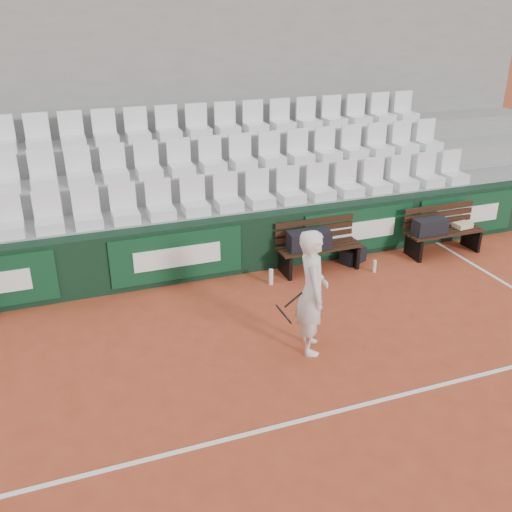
{
  "coord_description": "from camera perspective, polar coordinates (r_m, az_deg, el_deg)",
  "views": [
    {
      "loc": [
        -1.92,
        -4.67,
        4.4
      ],
      "look_at": [
        0.66,
        2.4,
        1.0
      ],
      "focal_mm": 40.0,
      "sensor_mm": 36.0,
      "label": 1
    }
  ],
  "objects": [
    {
      "name": "water_bottle_far",
      "position": [
        10.23,
        11.77,
        -1.01
      ],
      "size": [
        0.06,
        0.06,
        0.22
      ],
      "primitive_type": "cylinder",
      "color": "silver",
      "rests_on": "ground"
    },
    {
      "name": "sports_bag_ground",
      "position": [
        10.54,
        9.68,
        0.09
      ],
      "size": [
        0.52,
        0.43,
        0.27
      ],
      "primitive_type": "cube",
      "rotation": [
        0.0,
        0.0,
        0.39
      ],
      "color": "black",
      "rests_on": "ground"
    },
    {
      "name": "court_baseline",
      "position": [
        6.69,
        1.81,
        -16.76
      ],
      "size": [
        18.0,
        0.06,
        0.01
      ],
      "primitive_type": "cube",
      "color": "white",
      "rests_on": "ground"
    },
    {
      "name": "seat_row_front",
      "position": [
        9.81,
        -7.8,
        5.77
      ],
      "size": [
        11.9,
        0.44,
        0.63
      ],
      "primitive_type": "cube",
      "color": "silver",
      "rests_on": "grandstand_tier_front"
    },
    {
      "name": "seat_row_back",
      "position": [
        11.39,
        -10.26,
        12.88
      ],
      "size": [
        11.9,
        0.44,
        0.63
      ],
      "primitive_type": "cube",
      "color": "white",
      "rests_on": "grandstand_tier_back"
    },
    {
      "name": "bench_left",
      "position": [
        10.13,
        6.33,
        -0.18
      ],
      "size": [
        1.5,
        0.56,
        0.45
      ],
      "primitive_type": "cube",
      "color": "black",
      "rests_on": "ground"
    },
    {
      "name": "sports_bag_left",
      "position": [
        9.87,
        5.31,
        1.61
      ],
      "size": [
        0.76,
        0.36,
        0.32
      ],
      "primitive_type": "cube",
      "rotation": [
        0.0,
        0.0,
        -0.06
      ],
      "color": "black",
      "rests_on": "bench_left"
    },
    {
      "name": "sports_bag_right",
      "position": [
        10.94,
        17.0,
        2.86
      ],
      "size": [
        0.62,
        0.3,
        0.29
      ],
      "primitive_type": "cube",
      "rotation": [
        0.0,
        0.0,
        -0.02
      ],
      "color": "black",
      "rests_on": "bench_right"
    },
    {
      "name": "towel",
      "position": [
        11.48,
        19.96,
        2.92
      ],
      "size": [
        0.35,
        0.27,
        0.09
      ],
      "primitive_type": "cube",
      "rotation": [
        0.0,
        0.0,
        0.12
      ],
      "color": "beige",
      "rests_on": "bench_right"
    },
    {
      "name": "water_bottle_near",
      "position": [
        9.59,
        1.5,
        -2.09
      ],
      "size": [
        0.08,
        0.08,
        0.27
      ],
      "primitive_type": "cylinder",
      "color": "silver",
      "rests_on": "ground"
    },
    {
      "name": "bench_right",
      "position": [
        11.3,
        18.19,
        1.36
      ],
      "size": [
        1.5,
        0.56,
        0.45
      ],
      "primitive_type": "cube",
      "color": "black",
      "rests_on": "ground"
    },
    {
      "name": "back_barrier",
      "position": [
        9.7,
        -6.53,
        0.45
      ],
      "size": [
        18.0,
        0.34,
        1.0
      ],
      "color": "black",
      "rests_on": "ground"
    },
    {
      "name": "ground",
      "position": [
        6.69,
        1.81,
        -16.78
      ],
      "size": [
        80.0,
        80.0,
        0.0
      ],
      "primitive_type": "plane",
      "color": "#AA4226",
      "rests_on": "ground"
    },
    {
      "name": "grandstand_tier_mid",
      "position": [
        11.05,
        -8.94,
        4.58
      ],
      "size": [
        18.0,
        0.95,
        1.45
      ],
      "primitive_type": "cube",
      "color": "gray",
      "rests_on": "ground"
    },
    {
      "name": "grandstand_tier_back",
      "position": [
        11.87,
        -9.96,
        7.04
      ],
      "size": [
        18.0,
        0.95,
        1.9
      ],
      "primitive_type": "cube",
      "color": "gray",
      "rests_on": "ground"
    },
    {
      "name": "seat_row_mid",
      "position": [
        10.58,
        -9.11,
        9.59
      ],
      "size": [
        11.9,
        0.44,
        0.63
      ],
      "primitive_type": "cube",
      "color": "white",
      "rests_on": "grandstand_tier_mid"
    },
    {
      "name": "tennis_player",
      "position": [
        7.55,
        5.62,
        -3.62
      ],
      "size": [
        0.79,
        0.73,
        1.75
      ],
      "color": "silver",
      "rests_on": "ground"
    },
    {
      "name": "grandstand_tier_front",
      "position": [
        10.26,
        -7.77,
        1.74
      ],
      "size": [
        18.0,
        0.95,
        1.0
      ],
      "primitive_type": "cube",
      "color": "gray",
      "rests_on": "ground"
    },
    {
      "name": "grandstand_rear_wall",
      "position": [
        12.17,
        -10.97,
        13.47
      ],
      "size": [
        18.0,
        0.3,
        4.4
      ],
      "primitive_type": "cube",
      "color": "gray",
      "rests_on": "ground"
    }
  ]
}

